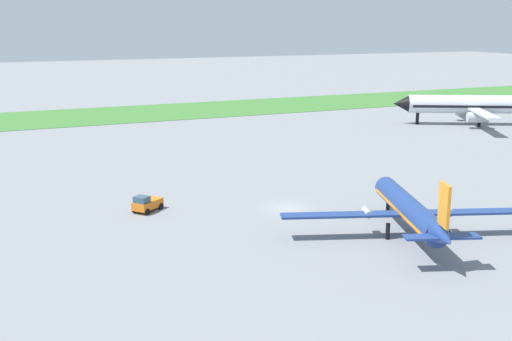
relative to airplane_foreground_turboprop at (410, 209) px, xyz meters
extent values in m
plane|color=gray|center=(-6.56, 13.68, -2.81)|extent=(600.00, 600.00, 0.00)
cube|color=#3D7533|center=(-6.56, 96.64, -2.77)|extent=(360.00, 28.00, 0.08)
cylinder|color=navy|center=(0.15, 0.43, -0.02)|extent=(7.86, 16.58, 2.33)
cone|color=black|center=(3.30, 9.20, -0.02)|extent=(2.94, 2.96, 2.28)
cone|color=navy|center=(-3.15, -8.79, 0.27)|extent=(3.08, 3.78, 2.10)
cube|color=orange|center=(0.15, 0.43, -0.19)|extent=(7.59, 15.72, 0.33)
cube|color=navy|center=(-6.04, 2.15, -0.43)|extent=(12.62, 5.86, 0.23)
cube|color=navy|center=(6.03, -2.18, -0.43)|extent=(12.62, 5.86, 0.23)
cylinder|color=#B7BABF|center=(-3.65, 1.99, -0.43)|extent=(1.33, 2.01, 0.75)
cylinder|color=#B7BABF|center=(4.08, -0.78, -0.43)|extent=(1.33, 2.01, 0.75)
cube|color=orange|center=(-2.99, -8.35, 3.01)|extent=(0.97, 2.07, 3.73)
cube|color=navy|center=(-4.53, -7.80, 0.22)|extent=(3.54, 2.42, 0.19)
cube|color=navy|center=(-1.46, -8.90, 0.22)|extent=(3.54, 2.42, 0.19)
cylinder|color=black|center=(2.51, 7.01, -2.00)|extent=(0.42, 0.42, 1.63)
cylinder|color=black|center=(-2.41, 0.11, -2.00)|extent=(0.42, 0.42, 1.63)
cylinder|color=black|center=(1.93, -1.45, -2.00)|extent=(0.42, 0.42, 1.63)
cylinder|color=silver|center=(54.94, 52.76, 1.43)|extent=(23.41, 14.68, 3.74)
cone|color=black|center=(42.90, 59.07, 1.43)|extent=(4.71, 4.82, 3.66)
cube|color=black|center=(54.94, 52.76, 1.15)|extent=(22.24, 14.12, 0.52)
cube|color=silver|center=(51.75, 45.22, 0.78)|extent=(9.69, 15.55, 0.37)
cube|color=silver|center=(59.33, 59.66, 0.78)|extent=(9.69, 15.55, 0.37)
cylinder|color=#B7BABF|center=(53.12, 47.82, -0.56)|extent=(4.57, 3.72, 2.06)
cylinder|color=#B7BABF|center=(57.97, 57.06, -0.56)|extent=(4.57, 3.72, 2.06)
cylinder|color=black|center=(45.91, 57.49, -1.62)|extent=(0.67, 0.67, 2.38)
cylinder|color=black|center=(55.08, 49.37, -1.62)|extent=(0.67, 0.67, 2.38)
cylinder|color=black|center=(57.81, 54.57, -1.62)|extent=(0.67, 0.67, 2.38)
cube|color=orange|center=(-21.56, 19.12, -2.01)|extent=(3.95, 3.63, 0.90)
cube|color=#334C60|center=(-22.35, 18.50, -1.21)|extent=(1.95, 1.99, 0.70)
cylinder|color=black|center=(-22.00, 17.64, -2.46)|extent=(0.71, 0.63, 0.70)
cylinder|color=black|center=(-23.10, 19.06, -2.46)|extent=(0.71, 0.63, 0.70)
cylinder|color=black|center=(-20.01, 19.19, -2.46)|extent=(0.71, 0.63, 0.70)
cylinder|color=black|center=(-21.12, 20.61, -2.46)|extent=(0.71, 0.63, 0.70)
camera|label=1|loc=(-38.27, -48.60, 18.06)|focal=44.39mm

